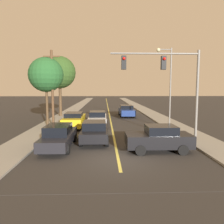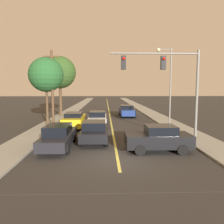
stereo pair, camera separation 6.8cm
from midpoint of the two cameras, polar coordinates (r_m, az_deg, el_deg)
ground_plane at (r=12.39m, az=1.63°, el=-12.17°), size 200.00×200.00×0.00m
road_surface at (r=47.90m, az=-0.99°, el=1.51°), size 10.44×80.00×0.01m
sidewalk_left at (r=48.23m, az=-8.70°, el=1.54°), size 2.50×80.00×0.12m
sidewalk_right at (r=48.43m, az=6.69°, el=1.58°), size 2.50×80.00×0.12m
car_near_lane_front at (r=16.06m, az=-4.47°, el=-4.98°), size 1.97×4.51×1.54m
car_near_lane_second at (r=22.93m, az=-3.69°, el=-1.63°), size 1.95×4.73×1.53m
car_outer_lane_front at (r=14.88m, az=-13.65°, el=-6.13°), size 1.85×5.10×1.54m
car_outer_lane_second at (r=22.11m, az=-9.73°, el=-1.98°), size 1.95×5.04×1.53m
car_far_oncoming at (r=30.54m, az=3.92°, el=0.33°), size 2.04×5.05×1.57m
car_crossing_right at (r=13.97m, az=12.16°, el=-6.71°), size 4.03×2.01×1.61m
traffic_signal_mast at (r=15.45m, az=14.84°, el=9.00°), size 6.04×0.42×6.35m
streetlamp_right at (r=21.62m, az=14.37°, el=8.62°), size 1.49×0.36×7.56m
utility_pole_left at (r=22.19m, az=-15.22°, el=6.23°), size 1.60×0.24×7.45m
tree_left_near at (r=30.87m, az=-13.39°, el=9.99°), size 4.34×4.34×8.12m
tree_left_far at (r=22.78m, az=-16.74°, el=9.28°), size 3.42×3.42×6.85m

